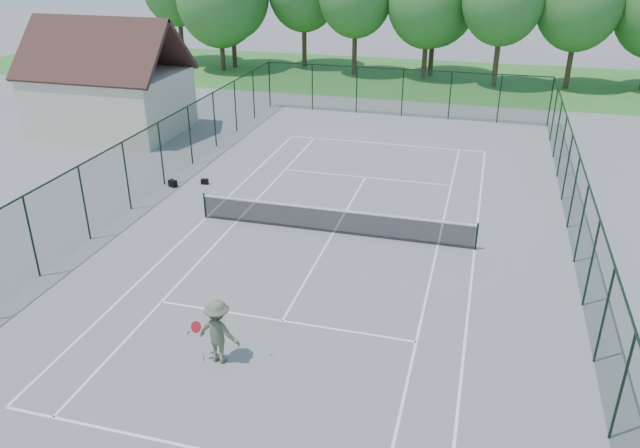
# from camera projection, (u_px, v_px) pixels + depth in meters

# --- Properties ---
(ground) EXTENTS (140.00, 140.00, 0.00)m
(ground) POSITION_uv_depth(u_px,v_px,m) (333.00, 233.00, 24.73)
(ground) COLOR gray
(ground) RESTS_ON ground
(grass_far) EXTENTS (80.00, 16.00, 0.01)m
(grass_far) POSITION_uv_depth(u_px,v_px,m) (423.00, 78.00, 50.91)
(grass_far) COLOR #397E2E
(grass_far) RESTS_ON ground
(court_lines) EXTENTS (11.05, 23.85, 0.01)m
(court_lines) POSITION_uv_depth(u_px,v_px,m) (333.00, 233.00, 24.73)
(court_lines) COLOR white
(court_lines) RESTS_ON ground
(tennis_net) EXTENTS (11.08, 0.08, 1.10)m
(tennis_net) POSITION_uv_depth(u_px,v_px,m) (333.00, 220.00, 24.48)
(tennis_net) COLOR black
(tennis_net) RESTS_ON ground
(fence_enclosure) EXTENTS (18.05, 36.05, 3.02)m
(fence_enclosure) POSITION_uv_depth(u_px,v_px,m) (334.00, 197.00, 24.07)
(fence_enclosure) COLOR #173621
(fence_enclosure) RESTS_ON ground
(utility_building) EXTENTS (8.60, 6.27, 6.63)m
(utility_building) POSITION_uv_depth(u_px,v_px,m) (108.00, 79.00, 35.95)
(utility_building) COLOR beige
(utility_building) RESTS_ON ground
(tree_line_far) EXTENTS (39.40, 6.40, 9.70)m
(tree_line_far) POSITION_uv_depth(u_px,v_px,m) (429.00, 0.00, 48.37)
(tree_line_far) COLOR #493423
(tree_line_far) RESTS_ON ground
(sports_bag_a) EXTENTS (0.46, 0.38, 0.32)m
(sports_bag_a) POSITION_uv_depth(u_px,v_px,m) (173.00, 183.00, 29.15)
(sports_bag_a) COLOR black
(sports_bag_a) RESTS_ON ground
(sports_bag_b) EXTENTS (0.35, 0.23, 0.26)m
(sports_bag_b) POSITION_uv_depth(u_px,v_px,m) (205.00, 182.00, 29.46)
(sports_bag_b) COLOR black
(sports_bag_b) RESTS_ON ground
(tennis_player) EXTENTS (1.94, 0.86, 1.91)m
(tennis_player) POSITION_uv_depth(u_px,v_px,m) (218.00, 332.00, 16.99)
(tennis_player) COLOR #585D42
(tennis_player) RESTS_ON ground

